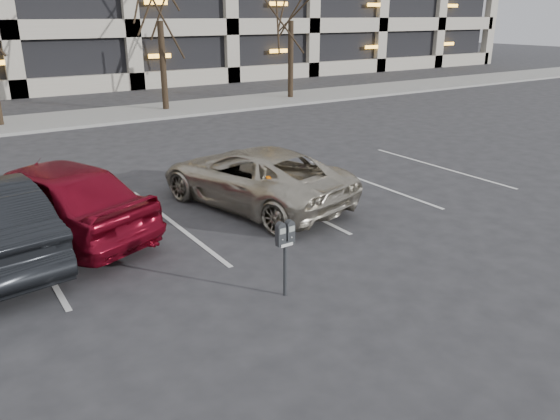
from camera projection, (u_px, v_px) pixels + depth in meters
ground at (286, 245)px, 10.72m from camera, size 140.00×140.00×0.00m
sidewalk at (78, 119)px, 23.29m from camera, size 80.00×4.00×0.12m
stall_lines at (174, 223)px, 11.81m from camera, size 16.90×5.20×0.00m
parking_meter at (285, 240)px, 8.48m from camera, size 0.32×0.13×1.25m
suv_silver at (254, 177)px, 12.76m from camera, size 3.38×5.37×1.39m
car_red at (49, 199)px, 10.77m from camera, size 3.70×5.26×1.66m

